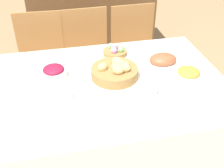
# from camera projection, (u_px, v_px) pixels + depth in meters

# --- Properties ---
(ground_plane) EXTENTS (12.00, 12.00, 0.00)m
(ground_plane) POSITION_uv_depth(u_px,v_px,m) (106.00, 163.00, 2.21)
(ground_plane) COLOR #937551
(dining_table) EXTENTS (1.55, 1.05, 0.77)m
(dining_table) POSITION_uv_depth(u_px,v_px,m) (106.00, 127.00, 1.99)
(dining_table) COLOR silver
(dining_table) RESTS_ON ground
(chair_far_left) EXTENTS (0.44, 0.44, 0.90)m
(chair_far_left) POSITION_uv_depth(u_px,v_px,m) (42.00, 60.00, 2.56)
(chair_far_left) COLOR olive
(chair_far_left) RESTS_ON ground
(chair_far_right) EXTENTS (0.43, 0.43, 0.90)m
(chair_far_right) POSITION_uv_depth(u_px,v_px,m) (135.00, 51.00, 2.71)
(chair_far_right) COLOR olive
(chair_far_right) RESTS_ON ground
(chair_far_center) EXTENTS (0.43, 0.43, 0.90)m
(chair_far_center) POSITION_uv_depth(u_px,v_px,m) (88.00, 55.00, 2.63)
(chair_far_center) COLOR olive
(chair_far_center) RESTS_ON ground
(sideboard) EXTENTS (1.47, 0.44, 0.94)m
(sideboard) POSITION_uv_depth(u_px,v_px,m) (92.00, 19.00, 3.42)
(sideboard) COLOR brown
(sideboard) RESTS_ON ground
(bread_basket) EXTENTS (0.31, 0.31, 0.11)m
(bread_basket) POSITION_uv_depth(u_px,v_px,m) (115.00, 71.00, 1.81)
(bread_basket) COLOR olive
(bread_basket) RESTS_ON dining_table
(egg_basket) EXTENTS (0.18, 0.18, 0.08)m
(egg_basket) POSITION_uv_depth(u_px,v_px,m) (115.00, 52.00, 2.06)
(egg_basket) COLOR olive
(egg_basket) RESTS_ON dining_table
(ham_platter) EXTENTS (0.30, 0.21, 0.08)m
(ham_platter) POSITION_uv_depth(u_px,v_px,m) (163.00, 60.00, 1.96)
(ham_platter) COLOR white
(ham_platter) RESTS_ON dining_table
(beet_salad_bowl) EXTENTS (0.16, 0.16, 0.08)m
(beet_salad_bowl) POSITION_uv_depth(u_px,v_px,m) (54.00, 72.00, 1.81)
(beet_salad_bowl) COLOR white
(beet_salad_bowl) RESTS_ON dining_table
(carrot_bowl) EXTENTS (0.17, 0.17, 0.09)m
(carrot_bowl) POSITION_uv_depth(u_px,v_px,m) (188.00, 75.00, 1.76)
(carrot_bowl) COLOR white
(carrot_bowl) RESTS_ON dining_table
(dinner_plate) EXTENTS (0.25, 0.25, 0.01)m
(dinner_plate) POSITION_uv_depth(u_px,v_px,m) (123.00, 117.00, 1.50)
(dinner_plate) COLOR white
(dinner_plate) RESTS_ON dining_table
(fork) EXTENTS (0.02, 0.19, 0.00)m
(fork) POSITION_uv_depth(u_px,v_px,m) (95.00, 122.00, 1.47)
(fork) COLOR silver
(fork) RESTS_ON dining_table
(knife) EXTENTS (0.02, 0.19, 0.00)m
(knife) POSITION_uv_depth(u_px,v_px,m) (150.00, 114.00, 1.53)
(knife) COLOR silver
(knife) RESTS_ON dining_table
(spoon) EXTENTS (0.02, 0.19, 0.00)m
(spoon) POSITION_uv_depth(u_px,v_px,m) (155.00, 113.00, 1.53)
(spoon) COLOR silver
(spoon) RESTS_ON dining_table
(drinking_cup) EXTENTS (0.07, 0.07, 0.08)m
(drinking_cup) POSITION_uv_depth(u_px,v_px,m) (151.00, 89.00, 1.65)
(drinking_cup) COLOR silver
(drinking_cup) RESTS_ON dining_table
(butter_dish) EXTENTS (0.13, 0.08, 0.03)m
(butter_dish) POSITION_uv_depth(u_px,v_px,m) (61.00, 99.00, 1.61)
(butter_dish) COLOR white
(butter_dish) RESTS_ON dining_table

